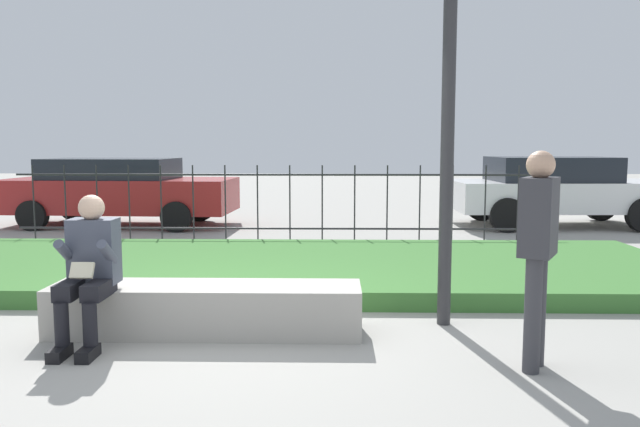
% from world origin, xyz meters
% --- Properties ---
extents(ground_plane, '(60.00, 60.00, 0.00)m').
position_xyz_m(ground_plane, '(0.00, 0.00, 0.00)').
color(ground_plane, '#9E9B93').
extents(stone_bench, '(2.68, 0.58, 0.42)m').
position_xyz_m(stone_bench, '(-0.12, 0.00, 0.19)').
color(stone_bench, '#ADA89E').
rests_on(stone_bench, ground_plane).
extents(person_seated_reader, '(0.42, 0.73, 1.22)m').
position_xyz_m(person_seated_reader, '(-1.00, -0.32, 0.66)').
color(person_seated_reader, black).
rests_on(person_seated_reader, ground_plane).
extents(grass_berm, '(10.48, 3.43, 0.19)m').
position_xyz_m(grass_berm, '(0.00, 2.42, 0.10)').
color(grass_berm, '#3D7533').
rests_on(grass_berm, ground_plane).
extents(iron_fence, '(8.48, 0.03, 1.30)m').
position_xyz_m(iron_fence, '(-0.00, 4.88, 0.68)').
color(iron_fence, '#232326').
rests_on(iron_fence, ground_plane).
extents(car_parked_left, '(4.60, 2.06, 1.36)m').
position_xyz_m(car_parked_left, '(-3.36, 7.18, 0.73)').
color(car_parked_left, maroon).
rests_on(car_parked_left, ground_plane).
extents(car_parked_right, '(4.20, 2.10, 1.39)m').
position_xyz_m(car_parked_right, '(5.43, 7.32, 0.75)').
color(car_parked_right, silver).
rests_on(car_parked_right, ground_plane).
extents(person_passerby, '(0.36, 0.42, 1.59)m').
position_xyz_m(person_passerby, '(2.45, -0.81, 0.94)').
color(person_passerby, '#38383D').
rests_on(person_passerby, ground_plane).
extents(street_lamp, '(0.28, 0.28, 4.60)m').
position_xyz_m(street_lamp, '(1.99, 0.32, 2.77)').
color(street_lamp, '#2D2D30').
rests_on(street_lamp, ground_plane).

